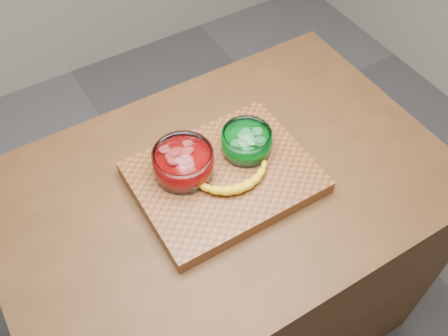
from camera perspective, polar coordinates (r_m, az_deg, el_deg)
ground at (r=2.11m, az=0.00°, el=-16.51°), size 3.50×3.50×0.00m
counter at (r=1.70m, az=0.00°, el=-10.79°), size 1.20×0.80×0.90m
cutting_board at (r=1.30m, az=0.00°, el=-1.10°), size 0.45×0.35×0.04m
bowl_red at (r=1.26m, az=-4.66°, el=0.60°), size 0.15×0.15×0.07m
bowl_green at (r=1.31m, az=2.58°, el=3.03°), size 0.13×0.13×0.06m
banana at (r=1.25m, az=1.22°, el=-1.16°), size 0.23×0.12×0.03m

